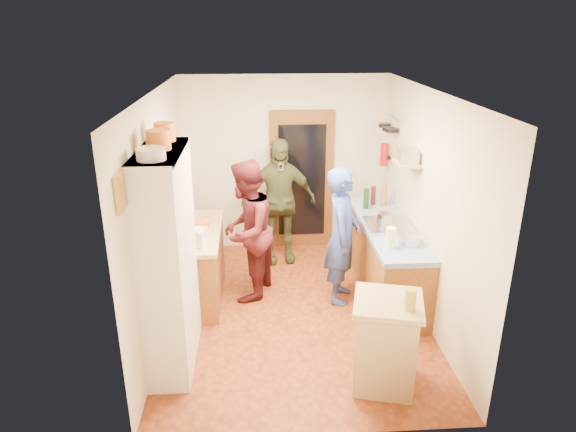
{
  "coord_description": "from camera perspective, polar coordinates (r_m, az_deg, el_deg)",
  "views": [
    {
      "loc": [
        -0.44,
        -5.38,
        3.28
      ],
      "look_at": [
        -0.07,
        0.15,
        1.18
      ],
      "focal_mm": 32.0,
      "sensor_mm": 36.0,
      "label": 1
    }
  ],
  "objects": [
    {
      "name": "right_counter_top",
      "position": [
        6.56,
        10.97,
        -1.16
      ],
      "size": [
        0.62,
        2.22,
        0.06
      ],
      "primitive_type": "cube",
      "color": "blue",
      "rests_on": "right_counter_base"
    },
    {
      "name": "wall_right",
      "position": [
        6.05,
        15.24,
        0.94
      ],
      "size": [
        0.02,
        4.0,
        2.6
      ],
      "primitive_type": "cube",
      "color": "beige",
      "rests_on": "ground"
    },
    {
      "name": "wall_left",
      "position": [
        5.83,
        -14.13,
        0.29
      ],
      "size": [
        0.02,
        4.0,
        2.6
      ],
      "primitive_type": "cube",
      "color": "beige",
      "rests_on": "ground"
    },
    {
      "name": "oil_jar",
      "position": [
        4.66,
        13.45,
        -8.99
      ],
      "size": [
        0.12,
        0.12,
        0.2
      ],
      "primitive_type": "cylinder",
      "rotation": [
        0.0,
        0.0,
        -0.25
      ],
      "color": "#AD9E2D",
      "rests_on": "island_top"
    },
    {
      "name": "bottle_a",
      "position": [
        7.01,
        8.69,
        1.93
      ],
      "size": [
        0.07,
        0.07,
        0.28
      ],
      "primitive_type": "cylinder",
      "rotation": [
        0.0,
        0.0,
        -0.02
      ],
      "color": "#143F14",
      "rests_on": "right_counter_top"
    },
    {
      "name": "bottle_b",
      "position": [
        7.19,
        9.44,
        2.26
      ],
      "size": [
        0.07,
        0.07,
        0.26
      ],
      "primitive_type": "cylinder",
      "rotation": [
        0.0,
        0.0,
        -0.09
      ],
      "color": "#591419",
      "rests_on": "right_counter_top"
    },
    {
      "name": "ceiling",
      "position": [
        5.44,
        0.91,
        13.72
      ],
      "size": [
        3.0,
        4.0,
        0.02
      ],
      "primitive_type": "cube",
      "color": "silver",
      "rests_on": "ground"
    },
    {
      "name": "wall_front",
      "position": [
        3.93,
        3.18,
        -9.46
      ],
      "size": [
        3.0,
        0.02,
        2.6
      ],
      "primitive_type": "cube",
      "color": "beige",
      "rests_on": "ground"
    },
    {
      "name": "pot_on_hob",
      "position": [
        6.46,
        10.72,
        -0.23
      ],
      "size": [
        0.2,
        0.2,
        0.13
      ],
      "primitive_type": "cylinder",
      "color": "silver",
      "rests_on": "hob"
    },
    {
      "name": "paper_towel",
      "position": [
        5.83,
        11.33,
        -2.41
      ],
      "size": [
        0.14,
        0.14,
        0.24
      ],
      "primitive_type": "cylinder",
      "rotation": [
        0.0,
        0.0,
        -0.27
      ],
      "color": "white",
      "rests_on": "right_counter_top"
    },
    {
      "name": "orange_pot_a",
      "position": [
        4.78,
        -14.22,
        8.21
      ],
      "size": [
        0.22,
        0.22,
        0.18
      ],
      "primitive_type": "cylinder",
      "color": "orange",
      "rests_on": "hutch_top_shelf"
    },
    {
      "name": "left_counter_top",
      "position": [
        6.35,
        -10.38,
        -1.82
      ],
      "size": [
        0.64,
        1.44,
        0.05
      ],
      "primitive_type": "cube",
      "color": "tan",
      "rests_on": "left_counter_base"
    },
    {
      "name": "toaster",
      "position": [
        5.9,
        -10.4,
        -2.28
      ],
      "size": [
        0.31,
        0.25,
        0.2
      ],
      "primitive_type": "cube",
      "rotation": [
        0.0,
        0.0,
        -0.32
      ],
      "color": "white",
      "rests_on": "left_counter_top"
    },
    {
      "name": "left_counter_base",
      "position": [
        6.53,
        -10.12,
        -5.47
      ],
      "size": [
        0.6,
        1.4,
        0.85
      ],
      "primitive_type": "cube",
      "color": "#975F26",
      "rests_on": "ground"
    },
    {
      "name": "hob",
      "position": [
        6.47,
        11.16,
        -1.0
      ],
      "size": [
        0.55,
        0.58,
        0.04
      ],
      "primitive_type": "cube",
      "color": "silver",
      "rests_on": "right_counter_top"
    },
    {
      "name": "bottle_c",
      "position": [
        7.15,
        10.6,
        2.23
      ],
      "size": [
        0.1,
        0.1,
        0.3
      ],
      "primitive_type": "cylinder",
      "rotation": [
        0.0,
        0.0,
        0.33
      ],
      "color": "olive",
      "rests_on": "right_counter_top"
    },
    {
      "name": "chopping_board",
      "position": [
        6.84,
        -9.76,
        0.21
      ],
      "size": [
        0.33,
        0.26,
        0.02
      ],
      "primitive_type": "cube",
      "rotation": [
        0.0,
        0.0,
        -0.15
      ],
      "color": "tan",
      "rests_on": "left_counter_top"
    },
    {
      "name": "pan_rail",
      "position": [
        7.26,
        11.64,
        10.62
      ],
      "size": [
        0.02,
        0.65,
        0.02
      ],
      "primitive_type": "cylinder",
      "rotation": [
        1.57,
        0.0,
        0.0
      ],
      "color": "silver",
      "rests_on": "wall_right"
    },
    {
      "name": "wall_shelf",
      "position": [
        6.3,
        13.1,
        5.73
      ],
      "size": [
        0.26,
        0.42,
        0.03
      ],
      "primitive_type": "cube",
      "color": "tan",
      "rests_on": "wall_right"
    },
    {
      "name": "door_glass",
      "position": [
        7.68,
        1.55,
        3.89
      ],
      "size": [
        0.7,
        0.02,
        1.7
      ],
      "primitive_type": "cube",
      "color": "black",
      "rests_on": "door_frame"
    },
    {
      "name": "person_left",
      "position": [
        6.32,
        -4.24,
        -1.56
      ],
      "size": [
        0.91,
        1.03,
        1.77
      ],
      "primitive_type": "imported",
      "rotation": [
        0.0,
        0.0,
        -1.89
      ],
      "color": "#48161B",
      "rests_on": "ground"
    },
    {
      "name": "ext_bracket",
      "position": [
        7.56,
        11.05,
        6.38
      ],
      "size": [
        0.06,
        0.1,
        0.04
      ],
      "primitive_type": "cube",
      "color": "black",
      "rests_on": "wall_right"
    },
    {
      "name": "picture_frame",
      "position": [
        4.15,
        -18.14,
        2.54
      ],
      "size": [
        0.03,
        0.25,
        0.3
      ],
      "primitive_type": "cube",
      "color": "gold",
      "rests_on": "wall_left"
    },
    {
      "name": "island_base",
      "position": [
        5.06,
        10.75,
        -13.91
      ],
      "size": [
        0.67,
        0.67,
        0.86
      ],
      "primitive_type": "cube",
      "rotation": [
        0.0,
        0.0,
        -0.25
      ],
      "color": "tan",
      "rests_on": "ground"
    },
    {
      "name": "kettle",
      "position": [
        6.14,
        -11.09,
        -1.63
      ],
      "size": [
        0.17,
        0.17,
        0.16
      ],
      "primitive_type": "cylinder",
      "rotation": [
        0.0,
        0.0,
        -0.18
      ],
      "color": "white",
      "rests_on": "left_counter_top"
    },
    {
      "name": "pan_hang_b",
      "position": [
        7.3,
        11.04,
        9.51
      ],
      "size": [
        0.16,
        0.16,
        0.05
      ],
      "primitive_type": "cylinder",
      "color": "black",
      "rests_on": "pan_rail"
    },
    {
      "name": "pan_hang_a",
      "position": [
        7.11,
        11.45,
        9.34
      ],
      "size": [
        0.18,
        0.18,
        0.05
      ],
      "primitive_type": "cylinder",
      "color": "black",
      "rests_on": "pan_rail"
    },
    {
      "name": "radio",
      "position": [
        6.28,
        13.16,
        6.52
      ],
      "size": [
        0.25,
        0.32,
        0.15
      ],
      "primitive_type": "cube",
      "rotation": [
        0.0,
        0.0,
        -0.11
      ],
      "color": "silver",
      "rests_on": "wall_shelf"
    },
    {
      "name": "mixing_bowl",
      "position": [
        6.01,
        13.39,
        -2.67
      ],
      "size": [
        0.28,
        0.28,
        0.09
      ],
      "primitive_type": "cylinder",
      "rotation": [
        0.0,
        0.0,
        -0.18
      ],
      "color": "silver",
      "rests_on": "right_counter_top"
    },
    {
      "name": "hutch_top_shelf",
      "position": [
        4.79,
        -14.14,
        6.89
      ],
      "size": [
        0.4,
        1.14,
        0.04
      ],
      "primitive_type": "cube",
      "color": "silver",
      "rests_on": "hutch_body"
    },
    {
      "name": "door_frame",
      "position": [
        7.71,
        1.52,
        3.96
      ],
      "size": [
        0.95,
        0.06,
        2.1
      ],
      "primitive_type": "cube",
      "color": "brown",
      "rests_on": "ground"
    },
    {
      "name": "island_top",
      "position": [
        4.82,
        11.11,
        -9.44
      ],
      "size": [
        0.75,
        0.75,
        0.05
      ],
      "primitive_type": "cube",
      "rotation": [
        0.0,
        0.0,
        -0.25
      ],
      "color": "tan",
      "rests_on": "island_base"
    },
    {
      "name": "orange_bowl",
      "position": [
        6.39,
        -9.63,
        -0.95
      ],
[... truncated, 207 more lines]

